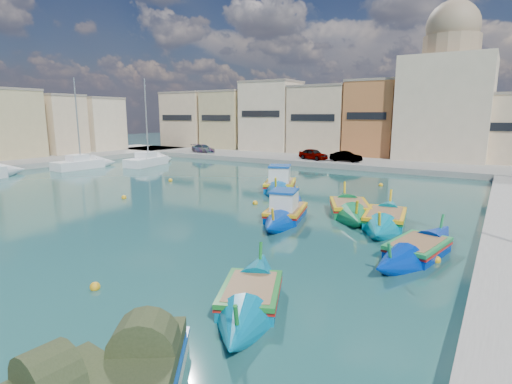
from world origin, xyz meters
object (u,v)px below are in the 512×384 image
Objects in this scene: church_block at (447,94)px; luzzu_cyan_mid at (385,220)px; luzzu_cyan_south at (251,297)px; luzzu_green at (349,209)px; yacht_midnorth at (91,164)px; luzzu_turquoise_cabin at (286,213)px; luzzu_blue_cabin at (280,186)px; luzzu_blue_south at (418,250)px; tender_near at (146,366)px; yacht_north at (155,160)px.

church_block is 33.15m from luzzu_cyan_mid.
church_block reaches higher than luzzu_cyan_mid.
luzzu_cyan_south is at bearing -89.98° from church_block.
luzzu_cyan_mid is 1.05× the size of luzzu_green.
yacht_midnorth is (-34.81, 6.64, 0.16)m from luzzu_cyan_mid.
church_block is 2.69× the size of luzzu_cyan_south.
church_block is 44.77m from luzzu_cyan_south.
luzzu_turquoise_cabin is 1.01× the size of luzzu_cyan_mid.
luzzu_green is (7.24, -4.45, -0.11)m from luzzu_blue_cabin.
luzzu_blue_south is 8.49m from luzzu_cyan_south.
luzzu_turquoise_cabin is 10.88m from luzzu_cyan_south.
tender_near is 0.31× the size of yacht_north.
tender_near is (4.11, -14.67, 0.12)m from luzzu_turquoise_cabin.
luzzu_blue_cabin is (-4.44, 7.50, 0.06)m from luzzu_turquoise_cabin.
luzzu_cyan_south is (8.45, -17.61, -0.16)m from luzzu_blue_cabin.
luzzu_blue_south is at bearing 63.93° from luzzu_cyan_south.
church_block is 2.08× the size of luzzu_blue_cabin.
yacht_midnorth reaches higher than luzzu_cyan_mid.
luzzu_green is 13.22m from luzzu_cyan_south.
luzzu_turquoise_cabin is at bearing -15.95° from yacht_midnorth.
luzzu_blue_south is 12.71m from tender_near.
luzzu_cyan_south is at bearing -95.98° from luzzu_cyan_mid.
luzzu_blue_cabin is at bearing 148.43° from luzzu_green.
tender_near is at bearing -74.36° from luzzu_turquoise_cabin.
tender_near is at bearing -89.87° from church_block.
luzzu_turquoise_cabin is at bearing 111.63° from luzzu_cyan_south.
luzzu_cyan_mid reaches higher than tender_near.
luzzu_green is 0.78× the size of yacht_midnorth.
luzzu_cyan_south is (-1.25, -11.92, -0.03)m from luzzu_cyan_mid.
tender_near is (0.09, -4.55, 0.23)m from luzzu_cyan_south.
luzzu_blue_cabin is 8.50m from luzzu_green.
luzzu_green is (2.80, 3.05, -0.06)m from luzzu_turquoise_cabin.
church_block reaches higher than luzzu_blue_cabin.
church_block is 5.61× the size of tender_near.
luzzu_cyan_mid is at bearing 18.90° from luzzu_turquoise_cabin.
yacht_midnorth is (-3.90, -6.18, -0.01)m from yacht_north.
tender_near is at bearing -94.01° from luzzu_cyan_mid.
church_block reaches higher than yacht_north.
luzzu_turquoise_cabin reaches higher than luzzu_green.
luzzu_cyan_mid is 35.44m from yacht_midnorth.
luzzu_green is 2.44× the size of tender_near.
yacht_midnorth reaches higher than luzzu_cyan_south.
luzzu_turquoise_cabin is 0.83× the size of yacht_midnorth.
luzzu_turquoise_cabin reaches higher than luzzu_cyan_south.
luzzu_blue_south is at bearing -48.28° from luzzu_green.
luzzu_cyan_south is 38.63m from yacht_north.
luzzu_turquoise_cabin is 0.96× the size of luzzu_blue_cabin.
yacht_midnorth is at bearing 163.66° from luzzu_blue_south.
luzzu_cyan_mid is at bearing -30.43° from luzzu_blue_cabin.
luzzu_green is (-1.20, -30.86, -8.13)m from church_block.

